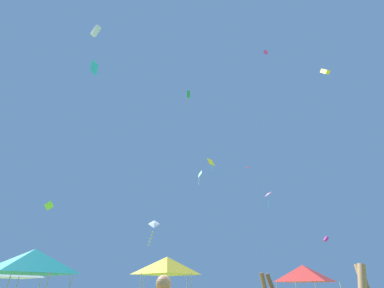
% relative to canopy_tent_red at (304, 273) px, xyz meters
% --- Properties ---
extents(canopy_tent_red, '(2.62, 2.62, 2.80)m').
position_rel_canopy_tent_red_xyz_m(canopy_tent_red, '(0.00, 0.00, 0.00)').
color(canopy_tent_red, '#9E9EA3').
rests_on(canopy_tent_red, ground).
extents(canopy_tent_teal, '(2.87, 2.87, 3.08)m').
position_rel_canopy_tent_red_xyz_m(canopy_tent_teal, '(-13.12, -2.91, 0.23)').
color(canopy_tent_teal, '#9E9EA3').
rests_on(canopy_tent_teal, ground).
extents(canopy_tent_yellow, '(3.23, 3.23, 3.46)m').
position_rel_canopy_tent_red_xyz_m(canopy_tent_yellow, '(-7.54, 3.08, 0.56)').
color(canopy_tent_yellow, '#9E9EA3').
rests_on(canopy_tent_yellow, ground).
extents(canopy_tent_white, '(2.89, 2.89, 3.09)m').
position_rel_canopy_tent_red_xyz_m(canopy_tent_white, '(-16.18, 1.43, 0.24)').
color(canopy_tent_white, '#9E9EA3').
rests_on(canopy_tent_white, ground).
extents(kite_red_delta, '(1.13, 1.12, 0.45)m').
position_rel_canopy_tent_red_xyz_m(kite_red_delta, '(3.37, 15.98, 14.11)').
color(kite_red_delta, red).
extents(kite_yellow_box, '(0.54, 1.03, 1.16)m').
position_rel_canopy_tent_red_xyz_m(kite_yellow_box, '(9.41, 3.60, 20.60)').
color(kite_yellow_box, yellow).
extents(kite_green_diamond, '(0.83, 0.92, 2.33)m').
position_rel_canopy_tent_red_xyz_m(kite_green_diamond, '(-2.97, 19.84, 14.30)').
color(kite_green_diamond, green).
extents(kite_pink_delta, '(1.07, 1.19, 2.17)m').
position_rel_canopy_tent_red_xyz_m(kite_pink_delta, '(4.89, 14.10, 9.51)').
color(kite_pink_delta, pink).
extents(kite_white_box, '(1.07, 0.95, 1.28)m').
position_rel_canopy_tent_red_xyz_m(kite_white_box, '(-16.25, 2.87, 22.97)').
color(kite_white_box, white).
extents(kite_lime_diamond, '(1.23, 1.32, 0.83)m').
position_rel_canopy_tent_red_xyz_m(kite_lime_diamond, '(-23.54, 20.25, 9.00)').
color(kite_lime_diamond, '#75D138').
extents(kite_magenta_delta, '(0.62, 0.71, 0.49)m').
position_rel_canopy_tent_red_xyz_m(kite_magenta_delta, '(2.88, 3.74, 23.21)').
color(kite_magenta_delta, '#D6389E').
extents(kite_green_box, '(0.68, 0.78, 2.48)m').
position_rel_canopy_tent_red_xyz_m(kite_green_box, '(-5.34, 13.29, 24.34)').
color(kite_green_box, green).
extents(kite_cyan_diamond, '(0.98, 0.96, 1.02)m').
position_rel_canopy_tent_red_xyz_m(kite_cyan_diamond, '(-14.48, 1.09, 15.57)').
color(kite_cyan_diamond, '#2DB7CC').
extents(kite_white_diamond, '(1.06, 1.28, 3.02)m').
position_rel_canopy_tent_red_xyz_m(kite_white_diamond, '(-9.12, 16.14, 5.89)').
color(kite_white_diamond, white).
extents(kite_yellow_diamond, '(0.91, 0.84, 2.19)m').
position_rel_canopy_tent_red_xyz_m(kite_yellow_diamond, '(-2.50, 12.34, 12.74)').
color(kite_yellow_diamond, yellow).
extents(kite_magenta_box, '(0.64, 0.33, 0.59)m').
position_rel_canopy_tent_red_xyz_m(kite_magenta_box, '(8.83, 10.64, 3.70)').
color(kite_magenta_box, '#D6389E').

